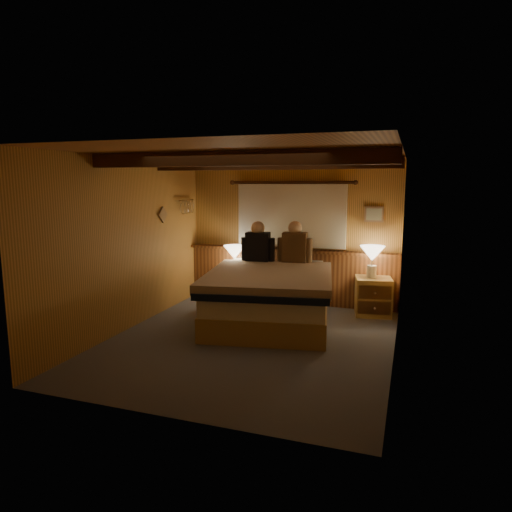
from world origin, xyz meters
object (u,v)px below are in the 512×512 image
at_px(bed, 270,296).
at_px(person_right, 295,245).
at_px(lamp_right, 372,255).
at_px(duffel_bag, 217,302).
at_px(nightstand_left, 237,288).
at_px(lamp_left, 234,254).
at_px(person_left, 258,245).
at_px(nightstand_right, 373,296).

xyz_separation_m(bed, person_right, (0.15, 0.87, 0.64)).
relative_size(bed, lamp_right, 5.10).
bearing_deg(duffel_bag, person_right, 41.57).
bearing_deg(person_right, nightstand_left, 173.67).
distance_m(nightstand_left, lamp_left, 0.59).
height_order(bed, person_left, person_left).
relative_size(lamp_right, person_right, 0.71).
xyz_separation_m(nightstand_right, person_right, (-1.26, -0.01, 0.75)).
relative_size(bed, duffel_bag, 4.60).
bearing_deg(lamp_right, nightstand_right, -13.01).
height_order(nightstand_left, duffel_bag, nightstand_left).
height_order(bed, nightstand_right, bed).
relative_size(bed, person_left, 3.69).
bearing_deg(person_right, lamp_right, -2.99).
xyz_separation_m(nightstand_left, lamp_right, (2.25, -0.03, 0.69)).
height_order(nightstand_right, lamp_left, lamp_left).
height_order(lamp_left, duffel_bag, lamp_left).
distance_m(bed, nightstand_left, 1.28).
bearing_deg(lamp_right, duffel_bag, -165.69).
bearing_deg(nightstand_left, duffel_bag, -99.96).
xyz_separation_m(nightstand_right, lamp_left, (-2.33, 0.03, 0.55)).
relative_size(bed, person_right, 3.63).
bearing_deg(nightstand_right, person_left, 172.72).
distance_m(nightstand_left, person_right, 1.30).
bearing_deg(bed, person_right, 70.48).
bearing_deg(bed, duffel_bag, 153.91).
bearing_deg(duffel_bag, lamp_left, 97.98).
bearing_deg(nightstand_left, nightstand_right, -1.13).
relative_size(nightstand_left, lamp_left, 1.04).
relative_size(person_left, duffel_bag, 1.25).
xyz_separation_m(person_left, person_right, (0.60, 0.09, 0.00)).
xyz_separation_m(bed, nightstand_right, (1.41, 0.88, -0.11)).
bearing_deg(person_left, lamp_left, 158.99).
bearing_deg(duffel_bag, nightstand_left, 94.67).
bearing_deg(nightstand_right, lamp_left, 169.05).
xyz_separation_m(nightstand_right, lamp_right, (-0.04, 0.01, 0.64)).
height_order(lamp_right, person_right, person_right).
bearing_deg(nightstand_left, person_right, -2.72).
xyz_separation_m(person_left, duffel_bag, (-0.53, -0.50, -0.89)).
bearing_deg(lamp_right, person_left, -176.65).
distance_m(nightstand_right, duffel_bag, 2.48).
bearing_deg(lamp_left, lamp_right, -0.46).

